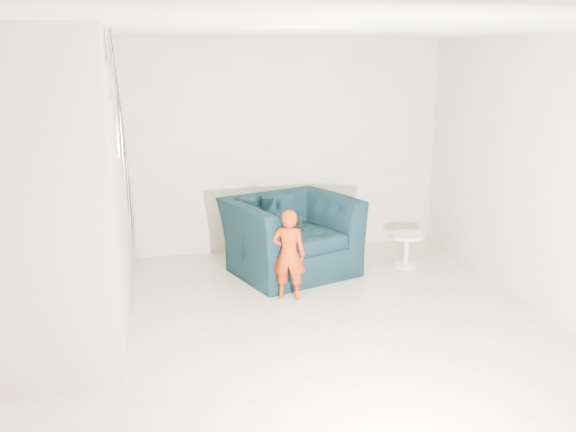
% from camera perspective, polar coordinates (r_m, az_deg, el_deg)
% --- Properties ---
extents(floor, '(5.50, 5.50, 0.00)m').
position_cam_1_polar(floor, '(5.58, 1.13, -11.62)').
color(floor, tan).
rests_on(floor, ground).
extents(ceiling, '(5.50, 5.50, 0.00)m').
position_cam_1_polar(ceiling, '(5.02, 1.29, 17.26)').
color(ceiling, silver).
rests_on(ceiling, back_wall).
extents(back_wall, '(5.00, 0.00, 5.00)m').
position_cam_1_polar(back_wall, '(7.79, -3.52, 6.31)').
color(back_wall, '#ADA78C').
rests_on(back_wall, floor).
extents(front_wall, '(5.00, 0.00, 5.00)m').
position_cam_1_polar(front_wall, '(2.67, 15.28, -10.65)').
color(front_wall, '#ADA78C').
rests_on(front_wall, floor).
extents(right_wall, '(0.00, 5.50, 5.50)m').
position_cam_1_polar(right_wall, '(6.20, 24.33, 2.91)').
color(right_wall, '#ADA78C').
rests_on(right_wall, floor).
extents(armchair, '(1.69, 1.58, 0.89)m').
position_cam_1_polar(armchair, '(7.15, 0.25, -1.86)').
color(armchair, black).
rests_on(armchair, floor).
extents(toddler, '(0.41, 0.34, 0.97)m').
position_cam_1_polar(toddler, '(6.35, 0.06, -3.62)').
color(toddler, '#952304').
rests_on(toddler, floor).
extents(side_table, '(0.41, 0.41, 0.41)m').
position_cam_1_polar(side_table, '(7.52, 11.03, -2.64)').
color(side_table, silver).
rests_on(side_table, floor).
extents(staircase, '(1.02, 3.03, 3.62)m').
position_cam_1_polar(staircase, '(5.69, -20.17, -1.81)').
color(staircase, '#ADA089').
rests_on(staircase, floor).
extents(cushion, '(0.37, 0.18, 0.37)m').
position_cam_1_polar(cushion, '(7.38, -1.12, 0.61)').
color(cushion, black).
rests_on(cushion, armchair).
extents(throw, '(0.06, 0.56, 0.63)m').
position_cam_1_polar(throw, '(7.02, -4.31, -1.24)').
color(throw, black).
rests_on(throw, armchair).
extents(phone, '(0.04, 0.05, 0.10)m').
position_cam_1_polar(phone, '(6.25, 1.22, -0.48)').
color(phone, black).
rests_on(phone, toddler).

